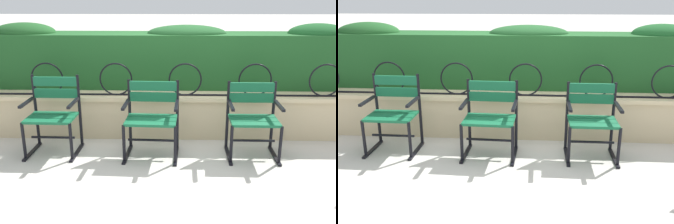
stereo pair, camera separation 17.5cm
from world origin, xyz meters
TOP-DOWN VIEW (x-y plane):
  - ground_plane at (0.00, 0.00)m, footprint 60.00×60.00m
  - stone_wall at (0.00, 0.77)m, footprint 6.24×0.41m
  - iron_arch_fence at (-0.21, 0.70)m, footprint 5.72×0.02m
  - hedge_row at (0.00, 1.26)m, footprint 6.11×0.62m
  - park_chair_left at (-1.35, 0.22)m, footprint 0.58×0.53m
  - park_chair_centre at (-0.19, 0.16)m, footprint 0.63×0.55m
  - park_chair_right at (0.97, 0.17)m, footprint 0.58×0.53m

SIDE VIEW (x-z plane):
  - ground_plane at x=0.00m, z-range 0.00..0.00m
  - stone_wall at x=0.00m, z-range 0.00..0.57m
  - park_chair_right at x=0.97m, z-range 0.04..0.88m
  - park_chair_centre at x=-0.19m, z-range 0.04..0.89m
  - park_chair_left at x=-1.35m, z-range 0.02..0.92m
  - iron_arch_fence at x=-0.21m, z-range 0.53..0.95m
  - hedge_row at x=0.00m, z-range 0.54..1.40m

